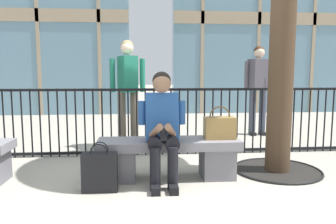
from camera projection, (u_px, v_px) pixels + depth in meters
The scene contains 8 objects.
ground_plane at pixel (169, 178), 3.66m from camera, with size 60.00×60.00×0.00m, color #A8A091.
stone_bench at pixel (169, 155), 3.63m from camera, with size 1.60×0.44×0.45m.
seated_person_with_phone at pixel (162, 124), 3.45m from camera, with size 0.52×0.66×1.21m.
handbag_on_bench at pixel (220, 127), 3.63m from camera, with size 0.35×0.18×0.37m.
shopping_bag at pixel (100, 172), 3.23m from camera, with size 0.35×0.14×0.50m.
bystander_at_railing at pixel (128, 85), 5.04m from camera, with size 0.55×0.43×1.71m.
bystander_further_back at pixel (258, 83), 6.14m from camera, with size 0.55×0.35×1.71m.
plaza_railing at pixel (162, 121), 4.66m from camera, with size 9.69×0.04×0.98m.
Camera 1 is at (-0.30, -3.53, 1.19)m, focal length 34.17 mm.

